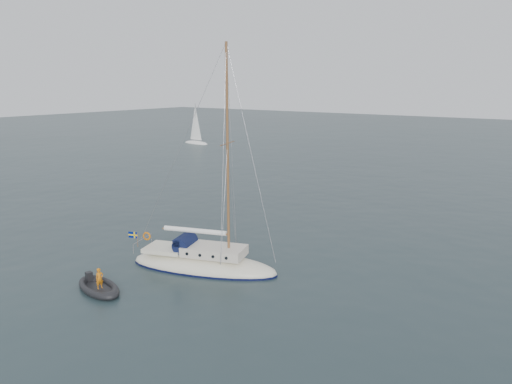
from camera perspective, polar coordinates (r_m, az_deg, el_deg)
The scene contains 5 objects.
ground at distance 31.04m, azimuth 0.25°, elevation -9.30°, with size 300.00×300.00×0.00m, color black.
sailboat at distance 31.62m, azimuth -6.04°, elevation -6.85°, with size 10.10×3.02×14.38m.
dinghy at distance 34.67m, azimuth -6.56°, elevation -6.72°, with size 2.64×1.19×0.38m.
rib at distance 29.96m, azimuth -17.55°, elevation -10.28°, with size 3.77×1.71×1.40m.
distant_yacht_a at distance 95.90m, azimuth -6.92°, elevation 7.54°, with size 6.03×3.21×7.98m.
Camera 1 is at (16.66, -23.53, 11.51)m, focal length 35.00 mm.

